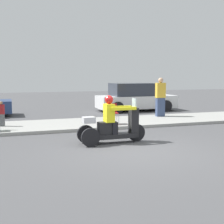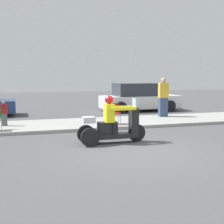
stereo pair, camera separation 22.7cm
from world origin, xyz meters
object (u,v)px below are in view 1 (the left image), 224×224
spectator_far_back (1,114)px  parked_car_lot_right (135,98)px  motorcycle_trike (112,126)px  spectator_by_tree (160,98)px  folding_chair_set_back (112,111)px

spectator_far_back → parked_car_lot_right: 8.32m
motorcycle_trike → spectator_by_tree: spectator_by_tree is taller
spectator_by_tree → parked_car_lot_right: size_ratio=0.41×
folding_chair_set_back → parked_car_lot_right: 5.76m
motorcycle_trike → parked_car_lot_right: 8.71m
spectator_by_tree → spectator_far_back: spectator_by_tree is taller
folding_chair_set_back → motorcycle_trike: bearing=-108.5°
spectator_by_tree → parked_car_lot_right: 3.45m
spectator_far_back → folding_chair_set_back: 4.28m
spectator_by_tree → spectator_far_back: size_ratio=1.91×
motorcycle_trike → spectator_by_tree: (3.85, 4.29, 0.47)m
spectator_by_tree → parked_car_lot_right: (0.16, 3.44, -0.25)m
motorcycle_trike → parked_car_lot_right: size_ratio=0.47×
spectator_by_tree → spectator_far_back: bearing=-174.9°
spectator_by_tree → parked_car_lot_right: spectator_by_tree is taller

